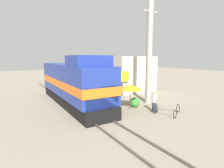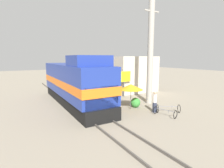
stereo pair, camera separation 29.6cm
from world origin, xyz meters
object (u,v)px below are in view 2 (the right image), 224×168
object	(u,v)px
billboard_sign	(124,78)
bicycle	(168,108)
vendor_umbrella	(131,87)
utility_pole	(150,52)
person_bystander	(155,101)
bicycle_spare	(165,112)
locomotive	(75,83)

from	to	relation	value
billboard_sign	bicycle	bearing A→B (deg)	-92.15
vendor_umbrella	billboard_sign	bearing A→B (deg)	62.71
utility_pole	person_bystander	size ratio (longest dim) A/B	5.65
billboard_sign	bicycle	size ratio (longest dim) A/B	1.54
person_bystander	bicycle	xyz separation A→B (m)	(0.99, -0.63, -0.65)
billboard_sign	person_bystander	xyz separation A→B (m)	(-1.27, -6.62, -1.23)
vendor_umbrella	bicycle_spare	bearing A→B (deg)	-67.06
vendor_umbrella	person_bystander	xyz separation A→B (m)	(1.21, -1.82, -1.06)
locomotive	bicycle_spare	bearing A→B (deg)	-55.21
vendor_umbrella	bicycle	size ratio (longest dim) A/B	1.17
utility_pole	person_bystander	world-z (taller)	utility_pole
vendor_umbrella	bicycle	world-z (taller)	vendor_umbrella
locomotive	vendor_umbrella	size ratio (longest dim) A/B	5.80
billboard_sign	bicycle_spare	distance (m)	8.10
locomotive	utility_pole	bearing A→B (deg)	-26.97
locomotive	person_bystander	xyz separation A→B (m)	(5.01, -6.12, -1.12)
utility_pole	bicycle	bearing A→B (deg)	-103.10
locomotive	billboard_sign	bearing A→B (deg)	4.60
vendor_umbrella	utility_pole	bearing A→B (deg)	16.02
bicycle	locomotive	bearing A→B (deg)	72.30
vendor_umbrella	bicycle	bearing A→B (deg)	-47.99
utility_pole	billboard_sign	distance (m)	4.98
utility_pole	person_bystander	bearing A→B (deg)	-123.42
billboard_sign	bicycle	world-z (taller)	billboard_sign
billboard_sign	person_bystander	size ratio (longest dim) A/B	1.66
bicycle_spare	billboard_sign	bearing A→B (deg)	65.39
billboard_sign	person_bystander	distance (m)	6.85
bicycle	bicycle_spare	distance (m)	1.08
locomotive	bicycle	size ratio (longest dim) A/B	6.76
utility_pole	bicycle	size ratio (longest dim) A/B	5.24
bicycle	bicycle_spare	xyz separation A→B (m)	(-0.95, -0.53, -0.02)
utility_pole	billboard_sign	bearing A→B (deg)	97.16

